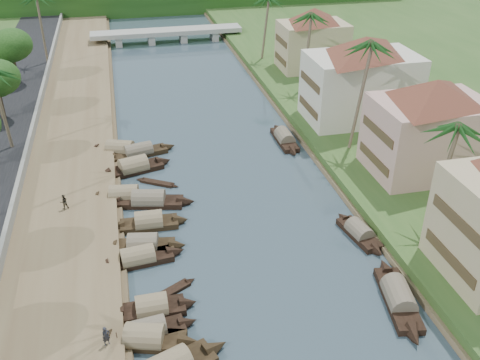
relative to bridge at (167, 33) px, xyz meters
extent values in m
plane|color=#364751|center=(0.00, -72.00, -1.72)|extent=(220.00, 220.00, 0.00)
cube|color=brown|center=(-16.00, -52.00, -1.32)|extent=(10.00, 180.00, 0.80)
cube|color=#305220|center=(19.00, -52.00, -1.12)|extent=(16.00, 180.00, 1.20)
cube|color=gray|center=(-20.20, -52.00, -0.37)|extent=(0.40, 180.00, 1.10)
cube|color=#9E9D94|center=(0.00, 0.00, 0.28)|extent=(28.00, 4.00, 0.80)
cube|color=#9E9D94|center=(-9.00, 0.00, -0.82)|extent=(1.20, 3.50, 1.80)
cube|color=#9E9D94|center=(-3.00, 0.00, -0.82)|extent=(1.20, 3.50, 1.80)
cube|color=#9E9D94|center=(3.00, 0.00, -0.82)|extent=(1.20, 3.50, 1.80)
cube|color=#9E9D94|center=(9.00, 0.00, -0.82)|extent=(1.20, 3.50, 1.80)
cube|color=#4B3A23|center=(12.95, -74.00, 1.48)|extent=(0.10, 6.40, 0.90)
cube|color=#4B3A23|center=(12.95, -74.00, 4.68)|extent=(0.10, 6.40, 0.90)
cube|color=tan|center=(20.00, -58.00, 3.23)|extent=(11.00, 8.00, 7.50)
pyramid|color=brown|center=(20.00, -58.00, 8.08)|extent=(14.11, 14.11, 2.20)
cube|color=#4B3A23|center=(14.45, -58.00, 1.35)|extent=(0.10, 6.40, 0.90)
cube|color=#4B3A23|center=(14.45, -58.00, 4.35)|extent=(0.10, 6.40, 0.90)
cube|color=beige|center=(19.00, -44.00, 3.48)|extent=(13.00, 8.00, 8.00)
pyramid|color=brown|center=(19.00, -44.00, 8.58)|extent=(15.59, 15.59, 2.20)
cube|color=#4B3A23|center=(12.45, -44.00, 1.48)|extent=(0.10, 6.40, 0.90)
cube|color=#4B3A23|center=(12.45, -44.00, 4.68)|extent=(0.10, 6.40, 0.90)
cube|color=tan|center=(20.00, -24.00, 2.98)|extent=(10.00, 7.00, 7.00)
pyramid|color=brown|center=(20.00, -24.00, 7.58)|extent=(12.62, 12.62, 2.20)
cube|color=#4B3A23|center=(14.95, -24.00, 1.23)|extent=(0.10, 5.60, 0.90)
cube|color=#4B3A23|center=(14.95, -24.00, 4.03)|extent=(0.10, 5.60, 0.90)
cone|color=black|center=(-5.07, -75.97, -1.44)|extent=(2.39, 2.37, 2.04)
cube|color=black|center=(-9.36, -73.59, -1.52)|extent=(5.25, 2.22, 0.70)
cone|color=black|center=(-6.55, -73.25, -1.44)|extent=(1.63, 1.63, 1.63)
cone|color=black|center=(-12.17, -73.92, -1.44)|extent=(1.63, 1.63, 1.63)
cylinder|color=#736556|center=(-9.36, -73.59, -1.14)|extent=(4.07, 2.14, 1.69)
cube|color=black|center=(-9.65, -74.22, -1.52)|extent=(5.85, 3.40, 0.70)
cone|color=black|center=(-6.70, -75.11, -1.44)|extent=(2.03, 2.08, 1.87)
cone|color=black|center=(-12.60, -73.33, -1.44)|extent=(2.03, 2.08, 1.87)
cylinder|color=#897857|center=(-9.65, -74.22, -1.14)|extent=(4.62, 3.10, 1.96)
cube|color=black|center=(-8.93, -71.38, -1.52)|extent=(4.84, 1.93, 0.70)
cone|color=black|center=(-6.25, -71.34, -1.44)|extent=(1.45, 1.69, 1.82)
cone|color=black|center=(-11.60, -71.42, -1.44)|extent=(1.45, 1.69, 1.82)
cylinder|color=#897857|center=(-8.93, -71.38, -1.14)|extent=(3.70, 1.98, 1.93)
cube|color=black|center=(-9.02, -63.63, -1.52)|extent=(5.56, 2.81, 0.70)
cone|color=black|center=(-6.12, -64.15, -1.44)|extent=(1.83, 1.96, 1.88)
cone|color=black|center=(-11.92, -63.10, -1.44)|extent=(1.83, 1.96, 1.88)
cylinder|color=#736556|center=(-9.02, -63.63, -1.14)|extent=(4.34, 2.66, 1.98)
cube|color=black|center=(-9.54, -65.31, -1.52)|extent=(5.86, 2.42, 0.70)
cone|color=black|center=(-6.40, -64.96, -1.44)|extent=(1.81, 1.79, 1.80)
cone|color=black|center=(-12.69, -65.67, -1.44)|extent=(1.81, 1.79, 1.80)
cylinder|color=#897857|center=(-9.54, -65.31, -1.14)|extent=(4.53, 2.34, 1.87)
cube|color=black|center=(-8.25, -60.30, -1.52)|extent=(5.25, 2.12, 0.70)
cone|color=black|center=(-5.37, -60.41, -1.44)|extent=(1.59, 1.79, 1.90)
cone|color=black|center=(-11.13, -60.20, -1.44)|extent=(1.59, 1.79, 1.90)
cylinder|color=#897857|center=(-8.25, -60.30, -1.14)|extent=(4.03, 2.15, 2.01)
cube|color=black|center=(-7.96, -56.57, -1.52)|extent=(6.77, 3.34, 0.70)
cone|color=black|center=(-4.44, -57.38, -1.44)|extent=(2.20, 2.11, 1.95)
cone|color=black|center=(-11.48, -55.76, -1.44)|extent=(2.20, 2.11, 1.95)
cylinder|color=#736556|center=(-7.96, -56.57, -1.14)|extent=(5.29, 3.07, 2.01)
cube|color=black|center=(-10.25, -55.12, -1.52)|extent=(6.03, 2.79, 0.70)
cone|color=black|center=(-7.07, -55.63, -1.44)|extent=(1.92, 1.95, 1.90)
cone|color=black|center=(-13.44, -54.62, -1.44)|extent=(1.92, 1.95, 1.90)
cylinder|color=#897857|center=(-10.25, -55.12, -1.14)|extent=(4.69, 2.65, 1.98)
cube|color=black|center=(-9.02, -49.52, -1.52)|extent=(6.52, 3.67, 0.70)
cone|color=black|center=(-5.70, -48.62, -1.44)|extent=(2.23, 2.31, 2.10)
cone|color=black|center=(-12.33, -50.42, -1.44)|extent=(2.23, 2.31, 2.10)
cylinder|color=#897857|center=(-9.02, -49.52, -1.14)|extent=(5.13, 3.36, 2.20)
cube|color=black|center=(-8.28, -45.94, -1.52)|extent=(6.68, 3.26, 0.70)
cone|color=black|center=(-4.80, -45.10, -1.44)|extent=(2.15, 2.00, 1.82)
cone|color=black|center=(-11.76, -46.79, -1.44)|extent=(2.15, 2.00, 1.82)
cylinder|color=#736556|center=(-8.28, -45.94, -1.14)|extent=(5.22, 2.97, 1.86)
cube|color=black|center=(-10.28, -44.95, -1.52)|extent=(6.53, 4.07, 0.70)
cone|color=black|center=(-7.05, -46.16, -1.44)|extent=(2.32, 2.33, 2.02)
cone|color=black|center=(-13.52, -43.74, -1.44)|extent=(2.32, 2.33, 2.02)
cylinder|color=#897857|center=(-10.28, -44.95, -1.14)|extent=(5.18, 3.63, 2.10)
cube|color=black|center=(9.05, -74.42, -1.52)|extent=(3.13, 7.01, 0.70)
cone|color=black|center=(9.74, -70.72, -1.44)|extent=(2.05, 2.20, 1.95)
cone|color=black|center=(8.36, -78.12, -1.44)|extent=(2.05, 2.20, 1.95)
cylinder|color=#736556|center=(9.05, -74.42, -1.14)|extent=(2.91, 5.45, 2.00)
cube|color=black|center=(9.64, -66.02, -1.52)|extent=(2.45, 5.25, 0.70)
cone|color=black|center=(9.16, -63.25, -1.44)|extent=(1.67, 1.68, 1.60)
cone|color=black|center=(10.12, -68.78, -1.44)|extent=(1.67, 1.68, 1.60)
cylinder|color=#736556|center=(9.64, -66.02, -1.14)|extent=(2.30, 4.09, 1.67)
cube|color=black|center=(8.89, -46.23, -1.52)|extent=(1.81, 6.24, 0.70)
cone|color=black|center=(8.87, -42.77, -1.44)|extent=(1.61, 1.77, 1.81)
cone|color=black|center=(8.90, -49.69, -1.44)|extent=(1.61, 1.77, 1.81)
cylinder|color=#736556|center=(8.89, -46.23, -1.14)|extent=(1.87, 4.77, 1.85)
cube|color=black|center=(-7.48, -69.63, -1.62)|extent=(3.51, 2.45, 0.35)
cone|color=black|center=(-5.72, -68.64, -1.62)|extent=(1.17, 1.13, 0.80)
cone|color=black|center=(-9.23, -70.61, -1.62)|extent=(1.17, 1.13, 0.80)
cube|color=black|center=(-6.84, -52.77, -1.62)|extent=(3.43, 2.52, 0.35)
cone|color=black|center=(-5.12, -53.84, -1.62)|extent=(1.15, 1.09, 0.72)
cone|color=black|center=(-8.55, -51.70, -1.62)|extent=(1.15, 1.09, 0.72)
cylinder|color=#76614E|center=(16.00, -66.89, 4.14)|extent=(1.26, 0.36, 9.32)
sphere|color=#1A4B19|center=(16.00, -66.89, 8.62)|extent=(3.20, 3.20, 3.20)
cylinder|color=#76614E|center=(15.00, -51.60, 5.44)|extent=(1.67, 0.36, 11.90)
sphere|color=#1A4B19|center=(15.00, -51.60, 11.17)|extent=(3.20, 3.20, 3.20)
cylinder|color=#76614E|center=(16.00, -32.48, 4.72)|extent=(0.86, 0.36, 10.49)
sphere|color=#1A4B19|center=(16.00, -32.48, 9.75)|extent=(3.20, 3.20, 3.20)
cylinder|color=#76614E|center=(-22.00, -43.35, 4.15)|extent=(0.67, 0.36, 8.94)
cylinder|color=#76614E|center=(14.00, -17.44, 4.39)|extent=(1.33, 0.36, 9.81)
cylinder|color=#76614E|center=(-20.50, -12.32, 4.93)|extent=(0.41, 0.36, 10.51)
cylinder|color=#483729|center=(-24.00, -34.70, 1.39)|extent=(0.60, 0.60, 3.49)
cylinder|color=#483729|center=(-24.00, -21.28, 1.48)|extent=(0.60, 0.60, 3.69)
ellipsoid|color=#183D10|center=(-24.00, -21.28, 5.01)|extent=(5.46, 5.46, 4.49)
cylinder|color=#483729|center=(24.00, -42.36, 1.19)|extent=(0.60, 0.60, 3.50)
ellipsoid|color=#183D10|center=(24.00, -42.36, 4.53)|extent=(4.77, 4.77, 3.93)
imported|color=#2A2A33|center=(-12.09, -74.51, -0.18)|extent=(0.64, 0.54, 1.48)
imported|color=#332D24|center=(-15.69, -56.78, -0.19)|extent=(0.86, 0.76, 1.47)
camera|label=1|loc=(-9.18, -101.03, 26.19)|focal=40.00mm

